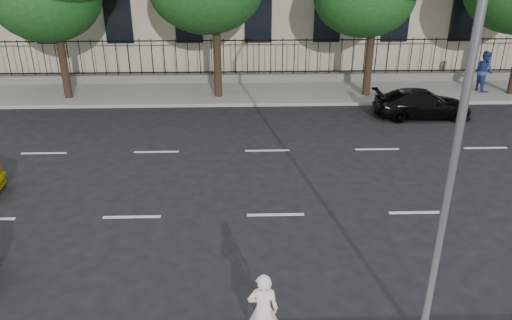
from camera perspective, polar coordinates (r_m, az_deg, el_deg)
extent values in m
plane|color=black|center=(11.96, 3.06, -12.45)|extent=(120.00, 120.00, 0.00)
cube|color=gray|center=(24.58, 0.48, 7.78)|extent=(60.00, 4.00, 0.15)
cube|color=slate|center=(26.14, 0.34, 9.43)|extent=(30.00, 0.50, 0.40)
cube|color=black|center=(26.06, 0.34, 10.07)|extent=(28.80, 0.05, 0.05)
cube|color=black|center=(25.70, 0.35, 13.52)|extent=(28.80, 0.05, 0.05)
cylinder|color=slate|center=(8.54, 21.96, 1.78)|extent=(0.14, 0.14, 8.00)
cylinder|color=#382619|center=(24.74, -21.10, 10.01)|extent=(0.36, 0.36, 2.97)
cylinder|color=#382619|center=(23.36, -4.44, 11.22)|extent=(0.36, 0.36, 3.32)
cylinder|color=#382619|center=(24.10, 12.75, 10.81)|extent=(0.36, 0.36, 3.08)
imported|color=black|center=(22.34, 18.47, 6.13)|extent=(4.10, 1.70, 1.19)
imported|color=white|center=(9.49, 0.81, -16.78)|extent=(0.58, 0.38, 1.57)
imported|color=navy|center=(26.66, 24.61, 9.23)|extent=(0.91, 1.07, 1.93)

